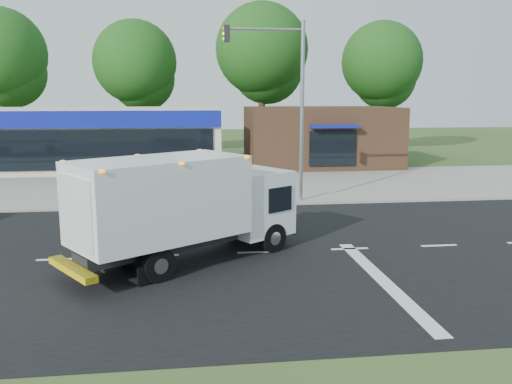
{
  "coord_description": "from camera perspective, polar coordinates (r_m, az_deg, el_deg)",
  "views": [
    {
      "loc": [
        -2.05,
        -16.14,
        4.88
      ],
      "look_at": [
        0.14,
        1.23,
        1.7
      ],
      "focal_mm": 38.0,
      "sensor_mm": 36.0,
      "label": 1
    }
  ],
  "objects": [
    {
      "name": "lane_markings",
      "position": [
        15.94,
        5.52,
        -7.52
      ],
      "size": [
        55.2,
        7.0,
        0.01
      ],
      "color": "silver",
      "rests_on": "road_asphalt"
    },
    {
      "name": "parking_apron",
      "position": [
        30.6,
        -3.27,
        1.12
      ],
      "size": [
        60.0,
        9.0,
        0.02
      ],
      "primitive_type": "cube",
      "color": "gray",
      "rests_on": "ground"
    },
    {
      "name": "traffic_signal_pole",
      "position": [
        24.15,
        3.36,
        10.38
      ],
      "size": [
        3.51,
        0.25,
        8.0
      ],
      "color": "gray",
      "rests_on": "ground"
    },
    {
      "name": "sidewalk",
      "position": [
        24.9,
        -2.34,
        -0.88
      ],
      "size": [
        60.0,
        2.4,
        0.12
      ],
      "primitive_type": "cube",
      "color": "gray",
      "rests_on": "ground"
    },
    {
      "name": "background_trees",
      "position": [
        44.39,
        -5.8,
        13.47
      ],
      "size": [
        36.77,
        7.39,
        12.1
      ],
      "color": "#332114",
      "rests_on": "ground"
    },
    {
      "name": "ems_box_truck",
      "position": [
        15.72,
        -7.66,
        -1.04
      ],
      "size": [
        7.12,
        5.77,
        3.15
      ],
      "rotation": [
        0.0,
        0.0,
        0.59
      ],
      "color": "black",
      "rests_on": "ground"
    },
    {
      "name": "brown_storefront",
      "position": [
        37.35,
        6.88,
        5.8
      ],
      "size": [
        10.0,
        6.7,
        4.0
      ],
      "color": "#382316",
      "rests_on": "ground"
    },
    {
      "name": "ground",
      "position": [
        16.99,
        0.04,
        -6.4
      ],
      "size": [
        120.0,
        120.0,
        0.0
      ],
      "primitive_type": "plane",
      "color": "#385123",
      "rests_on": "ground"
    },
    {
      "name": "retail_strip_mall",
      "position": [
        36.84,
        -18.13,
        5.32
      ],
      "size": [
        18.0,
        6.2,
        4.0
      ],
      "color": "beige",
      "rests_on": "ground"
    },
    {
      "name": "road_asphalt",
      "position": [
        16.98,
        0.04,
        -6.39
      ],
      "size": [
        60.0,
        14.0,
        0.02
      ],
      "primitive_type": "cube",
      "color": "black",
      "rests_on": "ground"
    },
    {
      "name": "emergency_worker",
      "position": [
        15.41,
        -16.46,
        -4.99
      ],
      "size": [
        0.77,
        0.75,
        1.9
      ],
      "rotation": [
        0.0,
        0.0,
        0.72
      ],
      "color": "tan",
      "rests_on": "ground"
    }
  ]
}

